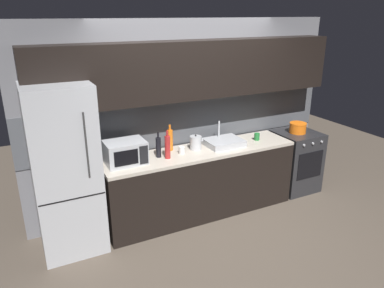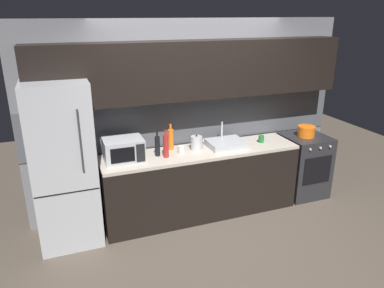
# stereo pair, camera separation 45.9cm
# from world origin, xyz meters

# --- Properties ---
(ground_plane) EXTENTS (10.00, 10.00, 0.00)m
(ground_plane) POSITION_xyz_m (0.00, 0.00, 0.00)
(ground_plane) COLOR #4C4238
(back_wall) EXTENTS (4.31, 0.44, 2.50)m
(back_wall) POSITION_xyz_m (0.00, 1.20, 1.55)
(back_wall) COLOR slate
(back_wall) RESTS_ON ground
(counter_run) EXTENTS (2.57, 0.60, 0.90)m
(counter_run) POSITION_xyz_m (0.00, 0.90, 0.45)
(counter_run) COLOR black
(counter_run) RESTS_ON ground
(refrigerator) EXTENTS (0.68, 0.69, 1.90)m
(refrigerator) POSITION_xyz_m (-1.66, 0.90, 0.95)
(refrigerator) COLOR #ADAFB5
(refrigerator) RESTS_ON ground
(oven_range) EXTENTS (0.60, 0.62, 0.90)m
(oven_range) POSITION_xyz_m (1.62, 0.90, 0.45)
(oven_range) COLOR #232326
(oven_range) RESTS_ON ground
(microwave) EXTENTS (0.46, 0.35, 0.27)m
(microwave) POSITION_xyz_m (-0.98, 0.92, 1.04)
(microwave) COLOR #A8AAAF
(microwave) RESTS_ON counter_run
(sink_basin) EXTENTS (0.48, 0.38, 0.30)m
(sink_basin) POSITION_xyz_m (0.36, 0.93, 0.94)
(sink_basin) COLOR #ADAFB5
(sink_basin) RESTS_ON counter_run
(kettle) EXTENTS (0.18, 0.15, 0.20)m
(kettle) POSITION_xyz_m (-0.04, 0.96, 0.99)
(kettle) COLOR #B7BABF
(kettle) RESTS_ON counter_run
(wine_bottle_red) EXTENTS (0.07, 0.07, 0.35)m
(wine_bottle_red) POSITION_xyz_m (-0.48, 0.84, 1.05)
(wine_bottle_red) COLOR #A82323
(wine_bottle_red) RESTS_ON counter_run
(wine_bottle_orange) EXTENTS (0.08, 0.08, 0.34)m
(wine_bottle_orange) POSITION_xyz_m (-0.35, 1.08, 1.04)
(wine_bottle_orange) COLOR orange
(wine_bottle_orange) RESTS_ON counter_run
(wine_bottle_dark) EXTENTS (0.06, 0.06, 0.32)m
(wine_bottle_dark) POSITION_xyz_m (-0.57, 0.93, 1.03)
(wine_bottle_dark) COLOR black
(wine_bottle_dark) RESTS_ON counter_run
(mug_white) EXTENTS (0.08, 0.08, 0.09)m
(mug_white) POSITION_xyz_m (-0.27, 0.91, 0.95)
(mug_white) COLOR silver
(mug_white) RESTS_ON counter_run
(mug_green) EXTENTS (0.07, 0.07, 0.10)m
(mug_green) POSITION_xyz_m (0.88, 0.90, 0.95)
(mug_green) COLOR #1E6B2D
(mug_green) RESTS_ON counter_run
(cooking_pot) EXTENTS (0.24, 0.24, 0.15)m
(cooking_pot) POSITION_xyz_m (1.61, 0.90, 0.98)
(cooking_pot) COLOR orange
(cooking_pot) RESTS_ON oven_range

